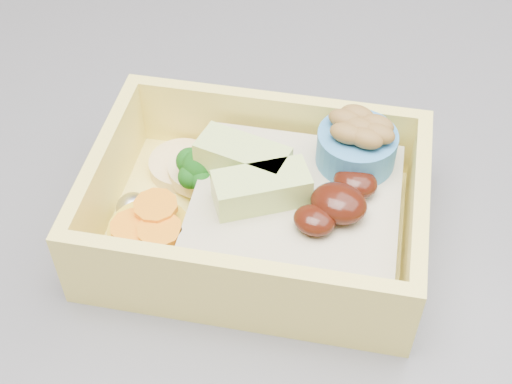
% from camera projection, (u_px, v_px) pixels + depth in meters
% --- Properties ---
extents(island, '(1.24, 0.84, 0.92)m').
position_uv_depth(island, '(194.00, 359.00, 0.91)').
color(island, brown).
rests_on(island, ground).
extents(bento_box, '(0.23, 0.19, 0.07)m').
position_uv_depth(bento_box, '(267.00, 205.00, 0.44)').
color(bento_box, '#FFE869').
rests_on(bento_box, island).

